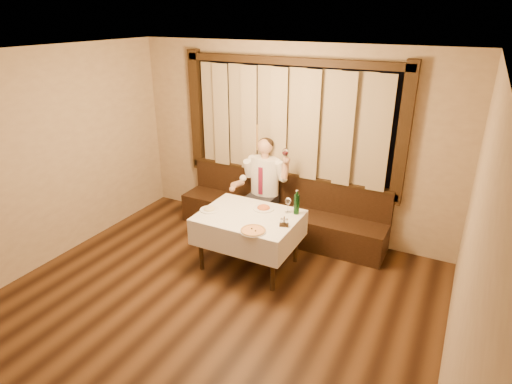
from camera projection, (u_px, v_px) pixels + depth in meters
The scene contains 10 objects.
room at pixel (217, 179), 4.62m from camera, with size 5.01×6.01×2.81m.
banquette at pixel (281, 215), 6.52m from camera, with size 3.20×0.61×0.94m.
dining_table at pixel (249, 222), 5.55m from camera, with size 1.27×0.97×0.76m.
pizza at pixel (253, 231), 5.09m from camera, with size 0.32×0.32×0.03m.
pasta_red at pixel (264, 206), 5.66m from camera, with size 0.28×0.28×0.10m.
pasta_cream at pixel (209, 208), 5.62m from camera, with size 0.25×0.25×0.09m.
green_bottle at pixel (297, 204), 5.49m from camera, with size 0.07×0.07×0.33m.
table_wine_glass at pixel (288, 202), 5.51m from camera, with size 0.08×0.08×0.21m.
cruet_caddy at pixel (284, 223), 5.20m from camera, with size 0.12×0.09×0.12m.
seated_man at pixel (263, 181), 6.35m from camera, with size 0.83×0.62×1.48m.
Camera 1 is at (2.35, -2.67, 3.18)m, focal length 30.00 mm.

